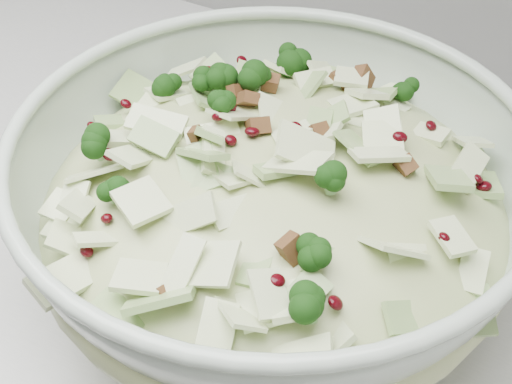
# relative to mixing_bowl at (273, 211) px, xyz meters

# --- Properties ---
(counter) EXTENTS (3.60, 0.60, 0.90)m
(counter) POSITION_rel_mixing_bowl_xyz_m (-0.42, 0.10, -0.53)
(counter) COLOR beige
(counter) RESTS_ON floor
(mixing_bowl) EXTENTS (0.48, 0.48, 0.15)m
(mixing_bowl) POSITION_rel_mixing_bowl_xyz_m (0.00, 0.00, 0.00)
(mixing_bowl) COLOR #ADBEAC
(mixing_bowl) RESTS_ON counter
(salad) EXTENTS (0.35, 0.35, 0.15)m
(salad) POSITION_rel_mixing_bowl_xyz_m (-0.00, -0.00, 0.02)
(salad) COLOR #B6C184
(salad) RESTS_ON mixing_bowl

